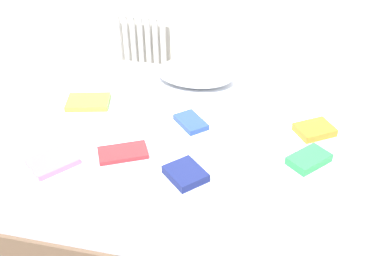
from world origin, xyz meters
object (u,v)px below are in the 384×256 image
Objects in this scene: textbook_lime at (88,102)px; textbook_blue at (191,122)px; textbook_red at (123,153)px; textbook_navy at (186,174)px; textbook_orange at (315,130)px; radiator at (141,48)px; textbook_green at (309,159)px; textbook_pink at (53,162)px; bed at (190,166)px; pillow at (195,73)px.

textbook_blue is (0.64, -0.08, 0.00)m from textbook_lime.
textbook_red is at bearing -62.88° from textbook_lime.
textbook_orange is at bearing 84.10° from textbook_navy.
textbook_navy is (0.74, -1.58, 0.14)m from radiator.
textbook_green and textbook_orange have the same top height.
textbook_green is 1.27m from textbook_pink.
bed is at bearing 156.74° from textbook_orange.
textbook_lime is at bearing 146.00° from textbook_orange.
textbook_blue is at bearing 98.09° from bed.
textbook_red is (-0.28, -0.29, 0.26)m from bed.
pillow is at bearing 146.71° from textbook_blue.
radiator reaches higher than textbook_orange.
textbook_green reaches higher than bed.
textbook_green reaches higher than textbook_navy.
textbook_pink is at bearing -87.21° from radiator.
textbook_red is at bearing 140.11° from textbook_green.
radiator reaches higher than textbook_lime.
textbook_red reaches higher than bed.
textbook_orange reaches higher than textbook_red.
textbook_lime is 1.31m from textbook_orange.
textbook_navy is at bearing -49.96° from textbook_lime.
pillow is at bearing 20.22° from textbook_lime.
pillow reaches higher than textbook_red.
radiator is 1.88m from textbook_green.
bed is 8.14× the size of textbook_red.
textbook_orange is (1.31, -0.01, 0.01)m from textbook_lime.
bed is 8.11× the size of textbook_lime.
textbook_lime is at bearing -145.49° from pillow.
radiator is at bearing 77.07° from textbook_lime.
textbook_red is (0.37, -0.42, -0.00)m from textbook_lime.
pillow is 0.92m from textbook_navy.
textbook_pink is at bearing 170.10° from textbook_orange.
textbook_pink is at bearing -98.78° from textbook_lime.
bed is 0.73m from textbook_orange.
textbook_red is 1.19× the size of textbook_green.
textbook_green is at bearing 29.78° from textbook_blue.
textbook_green is 0.27m from textbook_orange.
textbook_navy is 0.95× the size of textbook_blue.
textbook_blue is (0.28, 0.34, 0.00)m from textbook_red.
radiator is 2.39× the size of textbook_lime.
textbook_pink is (-1.26, -0.55, -0.01)m from textbook_orange.
radiator is 0.92m from pillow.
textbook_blue reaches higher than bed.
textbook_navy is at bearing -173.33° from textbook_orange.
textbook_lime is at bearing -88.64° from radiator.
textbook_navy reaches higher than bed.
textbook_red is 1.26× the size of textbook_blue.
textbook_pink is (-1.23, -0.29, -0.01)m from textbook_green.
pillow is 2.39× the size of textbook_green.
textbook_navy is at bearing -42.56° from textbook_red.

